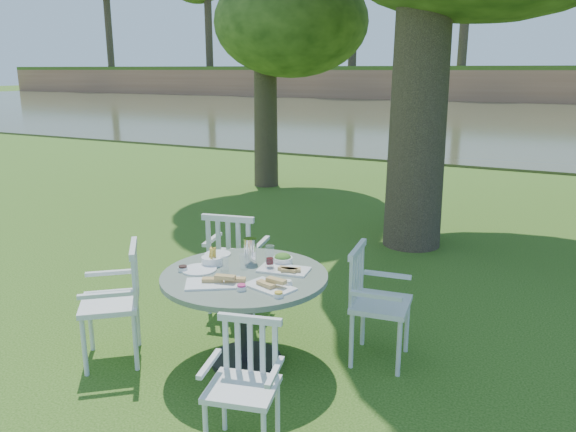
# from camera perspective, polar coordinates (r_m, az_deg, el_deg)

# --- Properties ---
(ground) EXTENTS (140.00, 140.00, 0.00)m
(ground) POSITION_cam_1_polar(r_m,az_deg,el_deg) (5.67, -0.91, -8.81)
(ground) COLOR #1F420D
(ground) RESTS_ON ground
(table) EXTENTS (1.28, 1.28, 0.74)m
(table) POSITION_cam_1_polar(r_m,az_deg,el_deg) (4.38, -4.40, -7.84)
(table) COLOR black
(table) RESTS_ON ground
(chair_ne) EXTENTS (0.49, 0.51, 0.92)m
(chair_ne) POSITION_cam_1_polar(r_m,az_deg,el_deg) (4.50, 8.31, -7.92)
(chair_ne) COLOR silver
(chair_ne) RESTS_ON ground
(chair_nw) EXTENTS (0.58, 0.55, 0.98)m
(chair_nw) POSITION_cam_1_polar(r_m,az_deg,el_deg) (5.29, -5.58, -3.94)
(chair_nw) COLOR silver
(chair_nw) RESTS_ON ground
(chair_sw) EXTENTS (0.65, 0.65, 0.94)m
(chair_sw) POSITION_cam_1_polar(r_m,az_deg,el_deg) (4.62, -16.55, -7.61)
(chair_sw) COLOR silver
(chair_sw) RESTS_ON ground
(chair_se) EXTENTS (0.48, 0.46, 0.80)m
(chair_se) POSITION_cam_1_polar(r_m,az_deg,el_deg) (3.54, -4.29, -15.66)
(chair_se) COLOR silver
(chair_se) RESTS_ON ground
(tableware) EXTENTS (1.05, 0.91, 0.21)m
(tableware) POSITION_cam_1_polar(r_m,az_deg,el_deg) (4.39, -4.49, -5.00)
(tableware) COLOR white
(tableware) RESTS_ON table
(river) EXTENTS (100.00, 28.00, 0.12)m
(river) POSITION_cam_1_polar(r_m,az_deg,el_deg) (27.81, 21.70, 9.00)
(river) COLOR #3A3E24
(river) RESTS_ON ground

